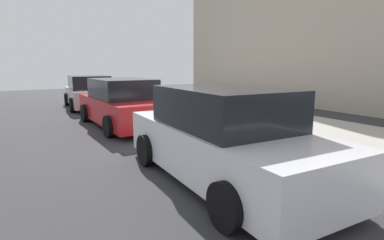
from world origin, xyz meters
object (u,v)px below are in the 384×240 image
Objects in this scene: suitcase_olive_2 at (259,127)px; suitcase_red_3 at (247,121)px; fire_hydrant at (184,106)px; parked_car_white_0 at (223,138)px; suitcase_navy_7 at (207,111)px; suitcase_maroon_6 at (214,117)px; suitcase_silver_1 at (271,128)px; suitcase_black_4 at (236,120)px; parked_car_silver_2 at (90,93)px; suitcase_navy_0 at (290,132)px; suitcase_teal_5 at (222,117)px; suitcase_silver_8 at (196,109)px; bollard_post at (173,105)px; parked_car_red_1 at (123,104)px.

suitcase_red_3 is at bearing -1.05° from suitcase_olive_2.
fire_hydrant is 0.16× the size of parked_car_white_0.
suitcase_navy_7 is at bearing -29.88° from parked_car_white_0.
suitcase_navy_7 is at bearing -7.64° from suitcase_maroon_6.
suitcase_black_4 is at bearing -3.77° from suitcase_silver_1.
parked_car_white_0 reaches higher than suitcase_black_4.
suitcase_black_4 is 0.21× the size of parked_car_silver_2.
fire_hydrant is at bearing 1.13° from suitcase_red_3.
suitcase_red_3 is 0.18× the size of parked_car_silver_2.
suitcase_navy_0 is 2.59m from suitcase_teal_5.
suitcase_silver_8 is at bearing 3.14° from suitcase_red_3.
suitcase_red_3 is (0.49, -0.01, 0.08)m from suitcase_olive_2.
suitcase_teal_5 is (2.03, 0.03, -0.04)m from suitcase_silver_1.
suitcase_teal_5 is 1.21× the size of bollard_post.
suitcase_red_3 is at bearing -145.18° from parked_car_red_1.
suitcase_navy_0 is 0.87× the size of suitcase_navy_7.
suitcase_silver_8 is (3.60, 0.04, 0.02)m from suitcase_silver_1.
suitcase_navy_0 is 1.19× the size of suitcase_red_3.
suitcase_silver_8 is (3.06, 0.13, 0.10)m from suitcase_olive_2.
suitcase_black_4 is 1.01m from suitcase_maroon_6.
suitcase_black_4 is 8.62m from parked_car_silver_2.
suitcase_red_3 is 4.28m from parked_car_red_1.
suitcase_red_3 is 0.17× the size of parked_car_white_0.
suitcase_navy_0 is 5.64m from parked_car_red_1.
suitcase_olive_2 is at bearing -148.72° from parked_car_red_1.
suitcase_red_3 is 9.10m from parked_car_silver_2.
suitcase_black_4 is (1.53, -0.10, -0.07)m from suitcase_silver_1.
suitcase_teal_5 is 2.58m from fire_hydrant.
suitcase_silver_1 is 2.65m from parked_car_white_0.
suitcase_navy_7 is (1.53, 0.00, 0.08)m from suitcase_black_4.
bollard_post is (2.65, 0.15, 0.11)m from suitcase_maroon_6.
parked_car_white_0 reaches higher than suitcase_navy_7.
suitcase_olive_2 is 0.99m from suitcase_black_4.
suitcase_navy_7 is at bearing -7.32° from suitcase_teal_5.
suitcase_black_4 is 1.22× the size of fire_hydrant.
suitcase_maroon_6 is 0.76× the size of suitcase_navy_7.
fire_hydrant is at bearing -1.33° from suitcase_teal_5.
parked_car_red_1 is at bearing 27.29° from suitcase_silver_1.
bollard_post is (1.59, 0.08, -0.02)m from suitcase_silver_8.
suitcase_maroon_6 is 7.65m from parked_car_silver_2.
suitcase_navy_7 is 7.17m from parked_car_silver_2.
suitcase_teal_5 is (1.49, 0.12, 0.04)m from suitcase_olive_2.
suitcase_silver_1 is 3.06m from suitcase_navy_7.
suitcase_black_4 is 3.66m from bollard_post.
suitcase_teal_5 is at bearing 1.71° from suitcase_navy_0.
suitcase_navy_7 is 1.30× the size of suitcase_silver_8.
suitcase_olive_2 is 2.00m from suitcase_maroon_6.
suitcase_red_3 is 1.06× the size of fire_hydrant.
suitcase_teal_5 is 0.20× the size of parked_car_silver_2.
suitcase_silver_8 is at bearing 176.00° from fire_hydrant.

